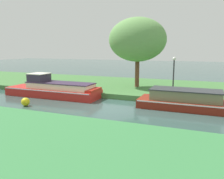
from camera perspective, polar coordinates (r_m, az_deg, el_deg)
name	(u,v)px	position (r m, az deg, el deg)	size (l,w,h in m)	color
ground_plane	(112,106)	(15.43, -0.05, -4.13)	(120.00, 120.00, 0.00)	#334F4B
riverbank_far	(140,87)	(21.90, 6.91, 0.56)	(72.00, 10.00, 0.40)	#407339
riverbank_near	(2,166)	(8.27, -25.53, -16.63)	(72.00, 10.00, 0.40)	#367941
red_barge	(54,89)	(19.00, -14.12, 0.05)	(7.85, 2.19, 1.81)	red
maroon_narrowboat	(186,101)	(15.43, 17.81, -2.61)	(6.07, 2.25, 1.25)	maroon
willow_tree_left	(137,40)	(20.47, 6.17, 12.07)	(5.07, 3.32, 6.03)	brown
lamp_post	(174,71)	(17.14, 14.93, 4.32)	(0.24, 0.24, 2.80)	#333338
mooring_post_near	(52,84)	(20.44, -14.57, 1.21)	(0.17, 0.17, 0.70)	#4E3221
channel_buoy	(26,102)	(16.48, -20.51, -2.86)	(0.56, 0.56, 0.56)	yellow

